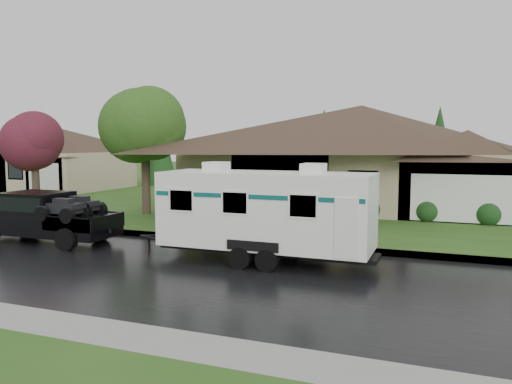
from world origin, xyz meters
TOP-DOWN VIEW (x-y plane):
  - ground at (0.00, 0.00)m, footprint 140.00×140.00m
  - road at (0.00, -2.00)m, footprint 140.00×8.00m
  - curb at (0.00, 2.25)m, footprint 140.00×0.50m
  - lawn at (0.00, 15.00)m, footprint 140.00×26.00m
  - house_main at (2.29, 13.84)m, footprint 19.44×10.80m
  - house_far at (-21.78, 15.85)m, footprint 10.80×8.64m
  - tree_left_green at (-7.41, 6.73)m, footprint 3.73×3.73m
  - tree_red at (-12.83, 5.09)m, footprint 3.15×3.15m
  - shrub_row at (2.00, 9.30)m, footprint 13.60×1.00m
  - pickup_truck at (-7.42, -0.08)m, footprint 5.57×2.12m
  - travel_trailer at (1.38, -0.08)m, footprint 6.87×2.41m

SIDE VIEW (x-z plane):
  - ground at x=0.00m, z-range 0.00..0.00m
  - road at x=0.00m, z-range 0.00..0.01m
  - curb at x=0.00m, z-range 0.00..0.15m
  - lawn at x=0.00m, z-range 0.00..0.15m
  - shrub_row at x=2.00m, z-range 0.15..1.15m
  - pickup_truck at x=-7.42m, z-range 0.07..1.92m
  - travel_trailer at x=1.38m, z-range 0.09..3.18m
  - house_far at x=-21.78m, z-range 0.07..5.87m
  - house_main at x=2.29m, z-range 0.14..7.04m
  - tree_red at x=-12.83m, z-range 1.16..6.37m
  - tree_left_green at x=-7.41m, z-range 1.35..7.53m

